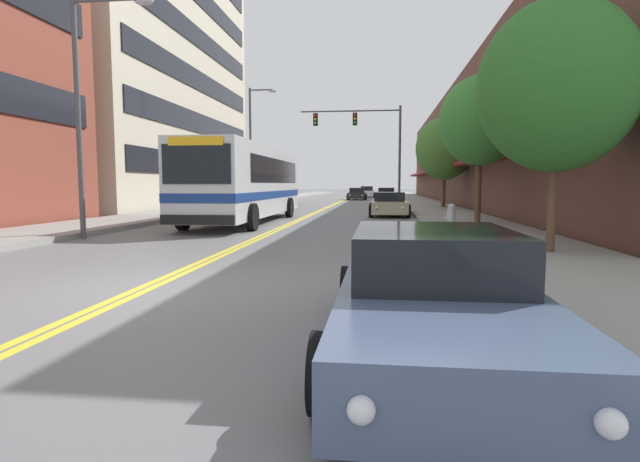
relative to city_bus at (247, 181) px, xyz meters
The scene contains 21 objects.
ground_plane 22.99m from the city_bus, 84.77° to the left, with size 240.00×240.00×0.00m, color slate.
sidewalk_left 23.47m from the city_bus, 102.82° to the left, with size 3.57×106.00×0.18m.
sidewalk_right 24.73m from the city_bus, 67.67° to the left, with size 3.57×106.00×0.18m.
centre_line 22.99m from the city_bus, 84.77° to the left, with size 0.34×106.00×0.01m.
office_tower_left 22.67m from the city_bus, 133.10° to the left, with size 12.08×24.43×27.33m.
storefront_row_right 27.68m from the city_bus, 56.01° to the left, with size 9.10×68.00×9.48m.
city_bus is the anchor object (origin of this frame).
car_black_parked_left_near 18.39m from the city_bus, 96.90° to the left, with size 2.07×4.74×1.38m.
car_navy_parked_left_far 10.34m from the city_bus, 102.74° to the left, with size 1.99×4.17×1.24m.
car_slate_blue_parked_right_foreground 17.89m from the city_bus, 68.96° to the right, with size 2.07×4.88×1.23m.
car_beige_parked_right_mid 8.05m from the city_bus, 37.02° to the left, with size 2.08×4.16×1.26m.
car_red_parked_right_far 28.92m from the city_bus, 77.08° to the left, with size 2.05×4.19×1.32m.
car_charcoal_moving_lead 32.23m from the city_bus, 83.93° to the left, with size 2.07×4.31×1.28m.
car_white_moving_second 42.45m from the city_bus, 84.32° to the left, with size 2.01×4.39×1.40m.
traffic_signal_mast 17.40m from the city_bus, 73.46° to the left, with size 7.54×0.38×7.49m.
street_lamp_left_near 8.30m from the city_bus, 110.87° to the right, with size 2.58×0.28×7.21m.
street_lamp_left_far 13.55m from the city_bus, 102.99° to the left, with size 1.98×0.28×8.33m.
street_tree_right_near 14.08m from the city_bus, 46.08° to the right, with size 3.39×3.39×5.50m.
street_tree_right_mid 10.07m from the city_bus, ahead, with size 3.17×3.17×5.71m.
street_tree_right_far 15.57m from the city_bus, 49.67° to the left, with size 3.70×3.70×5.84m.
fire_hydrant 10.15m from the city_bus, 37.11° to the right, with size 0.33×0.25×0.91m.
Camera 1 is at (3.77, -7.51, 1.69)m, focal length 28.00 mm.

